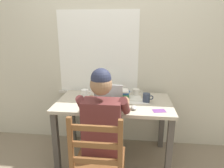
% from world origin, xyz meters
% --- Properties ---
extents(ground_plane, '(8.00, 8.00, 0.00)m').
position_xyz_m(ground_plane, '(0.00, 0.00, 0.00)').
color(ground_plane, gray).
extents(back_wall, '(6.00, 0.08, 2.60)m').
position_xyz_m(back_wall, '(-0.00, 0.43, 1.30)').
color(back_wall, beige).
rests_on(back_wall, ground).
extents(desk, '(1.30, 0.70, 0.74)m').
position_xyz_m(desk, '(0.00, 0.00, 0.63)').
color(desk, '#BCB29E').
rests_on(desk, ground).
extents(seated_person, '(0.50, 0.60, 1.23)m').
position_xyz_m(seated_person, '(-0.05, -0.43, 0.68)').
color(seated_person, brown).
rests_on(seated_person, ground).
extents(wooden_chair, '(0.42, 0.42, 0.93)m').
position_xyz_m(wooden_chair, '(-0.05, -0.71, 0.45)').
color(wooden_chair, brown).
rests_on(wooden_chair, ground).
extents(laptop, '(0.33, 0.33, 0.22)m').
position_xyz_m(laptop, '(-0.07, -0.12, 0.79)').
color(laptop, '#ADAFB2').
rests_on(laptop, desk).
extents(computer_mouse, '(0.06, 0.10, 0.03)m').
position_xyz_m(computer_mouse, '(0.23, -0.20, 0.76)').
color(computer_mouse, '#ADAFB2').
rests_on(computer_mouse, desk).
extents(coffee_mug_white, '(0.12, 0.08, 0.09)m').
position_xyz_m(coffee_mug_white, '(0.25, 0.21, 0.78)').
color(coffee_mug_white, silver).
rests_on(coffee_mug_white, desk).
extents(coffee_mug_dark, '(0.12, 0.08, 0.10)m').
position_xyz_m(coffee_mug_dark, '(0.37, 0.02, 0.79)').
color(coffee_mug_dark, '#2D384C').
rests_on(coffee_mug_dark, desk).
extents(coffee_mug_spare, '(0.12, 0.09, 0.09)m').
position_xyz_m(coffee_mug_spare, '(-0.36, 0.11, 0.78)').
color(coffee_mug_spare, white).
rests_on(coffee_mug_spare, desk).
extents(book_stack_main, '(0.20, 0.16, 0.10)m').
position_xyz_m(book_stack_main, '(0.07, 0.12, 0.79)').
color(book_stack_main, '#BC332D').
rests_on(book_stack_main, desk).
extents(paper_pile_near_laptop, '(0.26, 0.21, 0.00)m').
position_xyz_m(paper_pile_near_laptop, '(0.26, 0.02, 0.74)').
color(paper_pile_near_laptop, white).
rests_on(paper_pile_near_laptop, desk).
extents(paper_pile_back_corner, '(0.26, 0.20, 0.01)m').
position_xyz_m(paper_pile_back_corner, '(0.19, 0.10, 0.75)').
color(paper_pile_back_corner, silver).
rests_on(paper_pile_back_corner, desk).
extents(landscape_photo_print, '(0.15, 0.12, 0.00)m').
position_xyz_m(landscape_photo_print, '(0.48, -0.22, 0.74)').
color(landscape_photo_print, '#7A4293').
rests_on(landscape_photo_print, desk).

